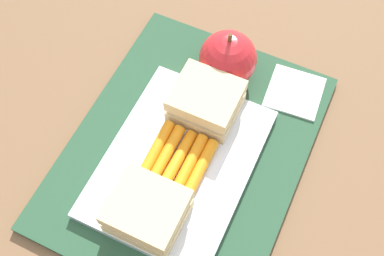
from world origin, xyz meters
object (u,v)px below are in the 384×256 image
Objects in this scene: food_tray at (179,163)px; sandwich_half_left at (147,211)px; carrot_sticks_bundle at (178,158)px; paper_napkin at (295,92)px; sandwich_half_right at (206,101)px; apple at (230,60)px.

food_tray is 2.88× the size of sandwich_half_left.
carrot_sticks_bundle is 1.11× the size of paper_napkin.
sandwich_half_left is 1.00× the size of sandwich_half_right.
food_tray is 0.01m from carrot_sticks_bundle.
food_tray is at bearing -100.42° from carrot_sticks_bundle.
sandwich_half_left reaches higher than food_tray.
paper_napkin is (0.16, -0.09, -0.02)m from carrot_sticks_bundle.
sandwich_half_left is at bearing -179.80° from carrot_sticks_bundle.
sandwich_half_right is 0.13m from paper_napkin.
sandwich_half_left is 0.22m from apple.
food_tray is at bearing 179.03° from apple.
paper_napkin is (0.24, -0.09, -0.03)m from sandwich_half_left.
apple is 0.10m from paper_napkin.
apple reaches higher than paper_napkin.
carrot_sticks_bundle is (0.08, 0.00, -0.02)m from sandwich_half_left.
apple is 1.24× the size of paper_napkin.
sandwich_half_left is 1.03× the size of carrot_sticks_bundle.
sandwich_half_right is (0.16, 0.00, 0.00)m from sandwich_half_left.
sandwich_half_right is at bearing 0.00° from food_tray.
carrot_sticks_bundle is 0.19m from paper_napkin.
sandwich_half_left is at bearing 180.00° from sandwich_half_right.
paper_napkin is at bearing -30.26° from food_tray.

